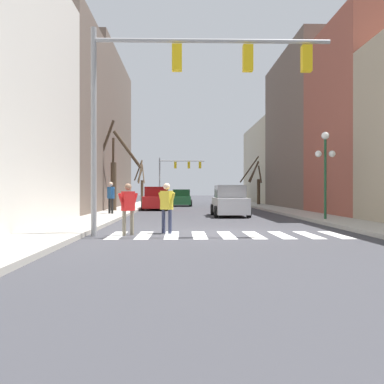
{
  "coord_description": "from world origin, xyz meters",
  "views": [
    {
      "loc": [
        -1.48,
        -15.67,
        1.46
      ],
      "look_at": [
        -0.43,
        29.5,
        1.32
      ],
      "focal_mm": 42.0,
      "sensor_mm": 36.0,
      "label": 1
    }
  ],
  "objects_px": {
    "pedestrian_waiting_at_curb": "(111,195)",
    "street_tree_left_mid": "(115,172)",
    "traffic_signal_near": "(181,81)",
    "car_parked_right_far": "(157,199)",
    "car_driving_away_lane": "(181,198)",
    "pedestrian_on_right_sidewalk": "(128,205)",
    "street_tree_left_far": "(141,181)",
    "traffic_signal_far": "(177,169)",
    "car_driving_toward_lane": "(230,202)",
    "car_parked_left_near": "(224,197)",
    "street_tree_right_near": "(257,183)",
    "pedestrian_near_right_corner": "(167,204)",
    "street_lamp_right_corner": "(325,157)"
  },
  "relations": [
    {
      "from": "car_driving_away_lane",
      "to": "street_tree_left_far",
      "type": "bearing_deg",
      "value": -152.77
    },
    {
      "from": "traffic_signal_near",
      "to": "pedestrian_waiting_at_curb",
      "type": "height_order",
      "value": "traffic_signal_near"
    },
    {
      "from": "street_tree_left_far",
      "to": "street_lamp_right_corner",
      "type": "bearing_deg",
      "value": -69.91
    },
    {
      "from": "traffic_signal_near",
      "to": "car_parked_right_far",
      "type": "relative_size",
      "value": 1.59
    },
    {
      "from": "car_driving_toward_lane",
      "to": "car_parked_left_near",
      "type": "xyz_separation_m",
      "value": [
        2.08,
        25.46,
        -0.07
      ]
    },
    {
      "from": "pedestrian_on_right_sidewalk",
      "to": "street_tree_left_far",
      "type": "distance_m",
      "value": 36.94
    },
    {
      "from": "street_lamp_right_corner",
      "to": "street_tree_left_far",
      "type": "relative_size",
      "value": 0.83
    },
    {
      "from": "pedestrian_near_right_corner",
      "to": "pedestrian_waiting_at_curb",
      "type": "bearing_deg",
      "value": 148.61
    },
    {
      "from": "car_driving_toward_lane",
      "to": "street_tree_right_near",
      "type": "bearing_deg",
      "value": -14.49
    },
    {
      "from": "pedestrian_on_right_sidewalk",
      "to": "street_tree_left_mid",
      "type": "bearing_deg",
      "value": -116.06
    },
    {
      "from": "pedestrian_waiting_at_curb",
      "to": "car_driving_toward_lane",
      "type": "bearing_deg",
      "value": 48.86
    },
    {
      "from": "street_lamp_right_corner",
      "to": "street_tree_left_far",
      "type": "xyz_separation_m",
      "value": [
        -11.29,
        30.89,
        -0.49
      ]
    },
    {
      "from": "pedestrian_near_right_corner",
      "to": "street_tree_right_near",
      "type": "distance_m",
      "value": 28.42
    },
    {
      "from": "car_parked_right_far",
      "to": "pedestrian_waiting_at_curb",
      "type": "height_order",
      "value": "pedestrian_waiting_at_curb"
    },
    {
      "from": "car_driving_toward_lane",
      "to": "pedestrian_on_right_sidewalk",
      "type": "relative_size",
      "value": 2.79
    },
    {
      "from": "car_parked_right_far",
      "to": "street_tree_left_mid",
      "type": "relative_size",
      "value": 0.81
    },
    {
      "from": "traffic_signal_near",
      "to": "car_parked_left_near",
      "type": "height_order",
      "value": "traffic_signal_near"
    },
    {
      "from": "street_tree_right_near",
      "to": "car_driving_toward_lane",
      "type": "bearing_deg",
      "value": -104.49
    },
    {
      "from": "street_tree_left_mid",
      "to": "street_tree_left_far",
      "type": "xyz_separation_m",
      "value": [
        -0.19,
        21.41,
        -0.19
      ]
    },
    {
      "from": "car_parked_left_near",
      "to": "car_parked_right_far",
      "type": "bearing_deg",
      "value": 158.14
    },
    {
      "from": "traffic_signal_far",
      "to": "car_driving_toward_lane",
      "type": "bearing_deg",
      "value": -83.94
    },
    {
      "from": "pedestrian_waiting_at_curb",
      "to": "street_tree_left_mid",
      "type": "relative_size",
      "value": 0.3
    },
    {
      "from": "pedestrian_on_right_sidewalk",
      "to": "street_tree_left_far",
      "type": "bearing_deg",
      "value": -121.53
    },
    {
      "from": "car_parked_right_far",
      "to": "street_tree_left_mid",
      "type": "xyz_separation_m",
      "value": [
        -2.56,
        -4.21,
        1.9
      ]
    },
    {
      "from": "pedestrian_waiting_at_curb",
      "to": "pedestrian_near_right_corner",
      "type": "xyz_separation_m",
      "value": [
        3.54,
        -10.45,
        -0.2
      ]
    },
    {
      "from": "pedestrian_near_right_corner",
      "to": "street_tree_left_far",
      "type": "relative_size",
      "value": 0.35
    },
    {
      "from": "traffic_signal_far",
      "to": "pedestrian_on_right_sidewalk",
      "type": "height_order",
      "value": "traffic_signal_far"
    },
    {
      "from": "traffic_signal_near",
      "to": "car_driving_toward_lane",
      "type": "xyz_separation_m",
      "value": [
        2.76,
        11.19,
        -4.17
      ]
    },
    {
      "from": "car_parked_right_far",
      "to": "traffic_signal_far",
      "type": "bearing_deg",
      "value": -3.18
    },
    {
      "from": "traffic_signal_far",
      "to": "car_parked_left_near",
      "type": "distance_m",
      "value": 8.98
    },
    {
      "from": "car_parked_left_near",
      "to": "street_tree_left_far",
      "type": "distance_m",
      "value": 9.64
    },
    {
      "from": "car_driving_away_lane",
      "to": "car_parked_left_near",
      "type": "bearing_deg",
      "value": 150.39
    },
    {
      "from": "traffic_signal_near",
      "to": "pedestrian_on_right_sidewalk",
      "type": "distance_m",
      "value": 4.36
    },
    {
      "from": "traffic_signal_near",
      "to": "street_lamp_right_corner",
      "type": "height_order",
      "value": "traffic_signal_near"
    },
    {
      "from": "street_lamp_right_corner",
      "to": "traffic_signal_near",
      "type": "bearing_deg",
      "value": -137.07
    },
    {
      "from": "traffic_signal_far",
      "to": "car_driving_toward_lane",
      "type": "height_order",
      "value": "traffic_signal_far"
    },
    {
      "from": "car_driving_toward_lane",
      "to": "car_driving_away_lane",
      "type": "height_order",
      "value": "car_driving_toward_lane"
    },
    {
      "from": "traffic_signal_near",
      "to": "street_tree_left_mid",
      "type": "distance_m",
      "value": 16.45
    },
    {
      "from": "car_driving_toward_lane",
      "to": "traffic_signal_near",
      "type": "bearing_deg",
      "value": 166.14
    },
    {
      "from": "street_tree_right_near",
      "to": "street_tree_left_far",
      "type": "relative_size",
      "value": 0.95
    },
    {
      "from": "street_lamp_right_corner",
      "to": "street_tree_left_far",
      "type": "distance_m",
      "value": 32.89
    },
    {
      "from": "pedestrian_on_right_sidewalk",
      "to": "pedestrian_waiting_at_curb",
      "type": "bearing_deg",
      "value": -114.28
    },
    {
      "from": "traffic_signal_far",
      "to": "street_lamp_right_corner",
      "type": "height_order",
      "value": "traffic_signal_far"
    },
    {
      "from": "traffic_signal_near",
      "to": "car_driving_away_lane",
      "type": "relative_size",
      "value": 1.7
    },
    {
      "from": "car_parked_right_far",
      "to": "car_driving_away_lane",
      "type": "xyz_separation_m",
      "value": [
        1.87,
        8.22,
        -0.08
      ]
    },
    {
      "from": "car_driving_away_lane",
      "to": "street_tree_left_far",
      "type": "xyz_separation_m",
      "value": [
        -4.62,
        8.97,
        1.79
      ]
    },
    {
      "from": "car_parked_left_near",
      "to": "car_driving_toward_lane",
      "type": "bearing_deg",
      "value": 175.34
    },
    {
      "from": "traffic_signal_near",
      "to": "street_tree_left_mid",
      "type": "xyz_separation_m",
      "value": [
        -4.44,
        15.68,
        -2.27
      ]
    },
    {
      "from": "street_lamp_right_corner",
      "to": "street_tree_left_mid",
      "type": "relative_size",
      "value": 0.67
    },
    {
      "from": "car_parked_left_near",
      "to": "car_driving_away_lane",
      "type": "relative_size",
      "value": 1.07
    }
  ]
}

